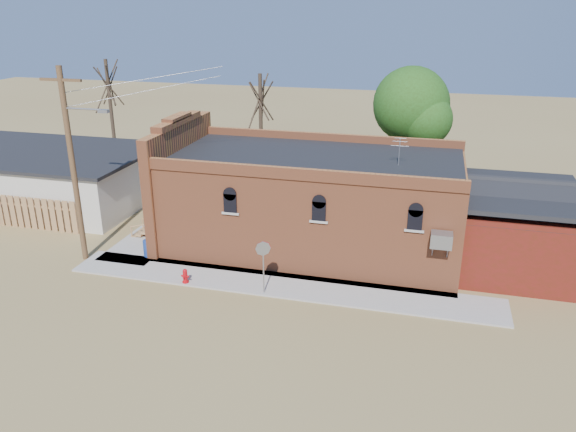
% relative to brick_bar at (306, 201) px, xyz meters
% --- Properties ---
extents(ground, '(120.00, 120.00, 0.00)m').
position_rel_brick_bar_xyz_m(ground, '(-1.64, -5.49, -2.34)').
color(ground, olive).
rests_on(ground, ground).
extents(sidewalk_south, '(19.00, 2.20, 0.08)m').
position_rel_brick_bar_xyz_m(sidewalk_south, '(-0.14, -4.59, -2.30)').
color(sidewalk_south, '#9E9991').
rests_on(sidewalk_south, ground).
extents(sidewalk_west, '(2.60, 10.00, 0.08)m').
position_rel_brick_bar_xyz_m(sidewalk_west, '(-7.94, 0.51, -2.30)').
color(sidewalk_west, '#9E9991').
rests_on(sidewalk_west, ground).
extents(brick_bar, '(16.40, 7.97, 6.30)m').
position_rel_brick_bar_xyz_m(brick_bar, '(0.00, 0.00, 0.00)').
color(brick_bar, '#AF5A35').
rests_on(brick_bar, ground).
extents(red_shed, '(5.40, 6.40, 4.30)m').
position_rel_brick_bar_xyz_m(red_shed, '(9.86, 0.01, -0.07)').
color(red_shed, '#4E1D0D').
rests_on(red_shed, ground).
extents(wood_fence, '(5.20, 0.10, 1.80)m').
position_rel_brick_bar_xyz_m(wood_fence, '(-14.44, -1.69, -1.44)').
color(wood_fence, '#AF714F').
rests_on(wood_fence, ground).
extents(utility_pole, '(3.12, 0.26, 9.00)m').
position_rel_brick_bar_xyz_m(utility_pole, '(-9.79, -4.29, 2.43)').
color(utility_pole, '#46321C').
rests_on(utility_pole, ground).
extents(tree_bare_near, '(2.80, 2.80, 7.65)m').
position_rel_brick_bar_xyz_m(tree_bare_near, '(-4.64, 7.51, 3.62)').
color(tree_bare_near, '#413525').
rests_on(tree_bare_near, ground).
extents(tree_bare_far, '(2.80, 2.80, 8.16)m').
position_rel_brick_bar_xyz_m(tree_bare_far, '(-15.64, 8.51, 4.02)').
color(tree_bare_far, '#413525').
rests_on(tree_bare_far, ground).
extents(tree_leafy, '(4.40, 4.40, 8.15)m').
position_rel_brick_bar_xyz_m(tree_leafy, '(4.36, 8.01, 3.59)').
color(tree_leafy, '#413525').
rests_on(tree_leafy, ground).
extents(fire_hydrant, '(0.36, 0.33, 0.65)m').
position_rel_brick_bar_xyz_m(fire_hydrant, '(-4.10, -5.50, -1.94)').
color(fire_hydrant, '#B40A11').
rests_on(fire_hydrant, sidewalk_south).
extents(stop_sign, '(0.59, 0.34, 2.35)m').
position_rel_brick_bar_xyz_m(stop_sign, '(-0.54, -5.49, -0.46)').
color(stop_sign, gray).
rests_on(stop_sign, sidewalk_south).
extents(trash_barrel, '(0.57, 0.57, 0.80)m').
position_rel_brick_bar_xyz_m(trash_barrel, '(-6.94, -3.38, -1.86)').
color(trash_barrel, navy).
rests_on(trash_barrel, sidewalk_west).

